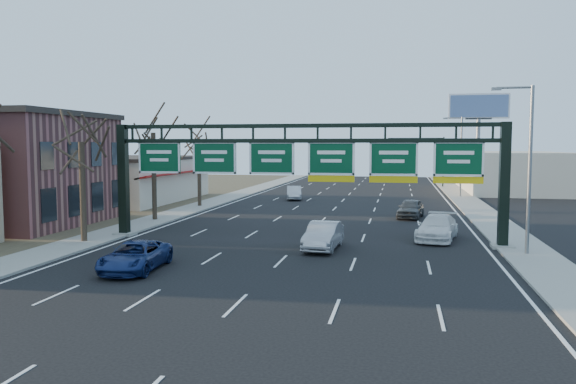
% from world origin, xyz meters
% --- Properties ---
extents(ground, '(160.00, 160.00, 0.00)m').
position_xyz_m(ground, '(0.00, 0.00, 0.00)').
color(ground, black).
rests_on(ground, ground).
extents(sidewalk_left, '(3.00, 120.00, 0.12)m').
position_xyz_m(sidewalk_left, '(-12.80, 20.00, 0.06)').
color(sidewalk_left, gray).
rests_on(sidewalk_left, ground).
extents(sidewalk_right, '(3.00, 120.00, 0.12)m').
position_xyz_m(sidewalk_right, '(12.80, 20.00, 0.06)').
color(sidewalk_right, gray).
rests_on(sidewalk_right, ground).
extents(dirt_strip_left, '(21.00, 120.00, 0.06)m').
position_xyz_m(dirt_strip_left, '(-25.00, 20.00, 0.03)').
color(dirt_strip_left, '#473D2B').
rests_on(dirt_strip_left, ground).
extents(lane_markings, '(21.60, 120.00, 0.01)m').
position_xyz_m(lane_markings, '(0.00, 20.00, 0.01)').
color(lane_markings, white).
rests_on(lane_markings, ground).
extents(sign_gantry, '(24.60, 1.20, 7.20)m').
position_xyz_m(sign_gantry, '(0.16, 8.00, 4.63)').
color(sign_gantry, black).
rests_on(sign_gantry, ground).
extents(brick_block, '(10.40, 12.40, 8.30)m').
position_xyz_m(brick_block, '(-21.50, 11.00, 4.16)').
color(brick_block, '#8B4C4D').
rests_on(brick_block, ground).
extents(cream_strip, '(10.90, 18.40, 4.70)m').
position_xyz_m(cream_strip, '(-21.48, 29.00, 2.36)').
color(cream_strip, beige).
rests_on(cream_strip, ground).
extents(building_right_distant, '(12.00, 20.00, 5.00)m').
position_xyz_m(building_right_distant, '(20.00, 50.00, 2.50)').
color(building_right_distant, beige).
rests_on(building_right_distant, ground).
extents(tree_gantry, '(3.60, 3.60, 8.48)m').
position_xyz_m(tree_gantry, '(-12.80, 5.00, 7.11)').
color(tree_gantry, '#33281C').
rests_on(tree_gantry, sidewalk_left).
extents(tree_mid, '(3.60, 3.60, 9.24)m').
position_xyz_m(tree_mid, '(-12.80, 15.00, 7.85)').
color(tree_mid, '#33281C').
rests_on(tree_mid, sidewalk_left).
extents(tree_far, '(3.60, 3.60, 8.86)m').
position_xyz_m(tree_far, '(-12.80, 25.00, 7.48)').
color(tree_far, '#33281C').
rests_on(tree_far, sidewalk_left).
extents(streetlight_near, '(2.15, 0.22, 9.00)m').
position_xyz_m(streetlight_near, '(12.47, 6.00, 5.08)').
color(streetlight_near, slate).
rests_on(streetlight_near, sidewalk_right).
extents(streetlight_far, '(2.15, 0.22, 9.00)m').
position_xyz_m(streetlight_far, '(12.47, 40.00, 5.08)').
color(streetlight_far, slate).
rests_on(streetlight_far, sidewalk_right).
extents(billboard_right, '(7.00, 0.50, 12.00)m').
position_xyz_m(billboard_right, '(15.00, 44.98, 9.06)').
color(billboard_right, slate).
rests_on(billboard_right, ground).
extents(traffic_signal_mast, '(10.16, 0.54, 7.00)m').
position_xyz_m(traffic_signal_mast, '(5.69, 55.00, 5.50)').
color(traffic_signal_mast, black).
rests_on(traffic_signal_mast, ground).
extents(car_blue_suv, '(2.55, 5.00, 1.35)m').
position_xyz_m(car_blue_suv, '(-6.29, -1.37, 0.68)').
color(car_blue_suv, navy).
rests_on(car_blue_suv, ground).
extents(car_silver_sedan, '(1.92, 4.74, 1.53)m').
position_xyz_m(car_silver_sedan, '(1.68, 5.73, 0.77)').
color(car_silver_sedan, '#A2A2A7').
rests_on(car_silver_sedan, ground).
extents(car_white_wagon, '(3.16, 5.62, 1.54)m').
position_xyz_m(car_white_wagon, '(8.22, 10.23, 0.77)').
color(car_white_wagon, white).
rests_on(car_white_wagon, ground).
extents(car_grey_far, '(2.49, 4.68, 1.52)m').
position_xyz_m(car_grey_far, '(6.79, 20.73, 0.76)').
color(car_grey_far, '#3E4143').
rests_on(car_grey_far, ground).
extents(car_silver_distant, '(2.33, 4.54, 1.42)m').
position_xyz_m(car_silver_distant, '(-5.30, 33.87, 0.71)').
color(car_silver_distant, '#B8B8BD').
rests_on(car_silver_distant, ground).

